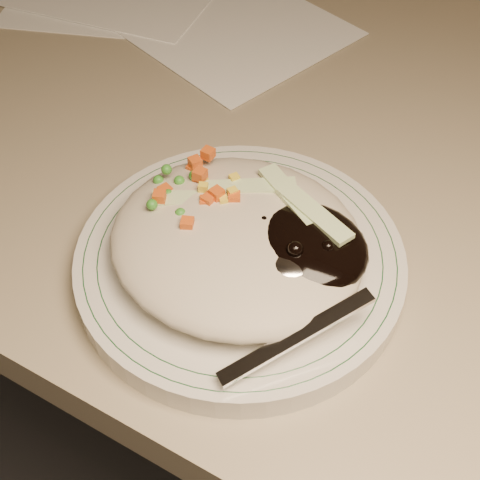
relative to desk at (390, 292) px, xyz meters
The scene contains 4 objects.
desk is the anchor object (origin of this frame).
plate 0.30m from the desk, 112.60° to the right, with size 0.25×0.25×0.02m, color silver.
plate_rim 0.31m from the desk, 112.60° to the right, with size 0.24×0.24×0.00m.
meal 0.32m from the desk, 111.45° to the right, with size 0.21×0.19×0.05m.
Camera 1 is at (0.08, 0.89, 1.15)m, focal length 50.00 mm.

